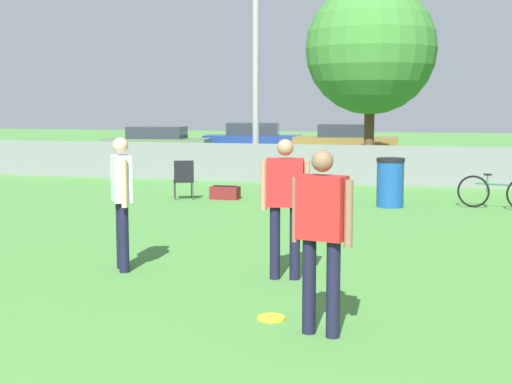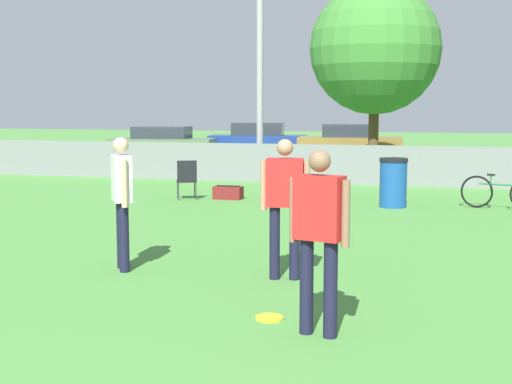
% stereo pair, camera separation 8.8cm
% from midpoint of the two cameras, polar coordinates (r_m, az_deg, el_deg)
% --- Properties ---
extents(fence_backline, '(26.33, 0.07, 1.21)m').
position_cam_midpoint_polar(fence_backline, '(19.85, 8.06, 2.17)').
color(fence_backline, gray).
rests_on(fence_backline, ground_plane).
extents(light_pole, '(0.90, 0.36, 7.49)m').
position_cam_midpoint_polar(light_pole, '(22.10, 0.43, 12.91)').
color(light_pole, '#9E9EA3').
rests_on(light_pole, ground_plane).
extents(tree_near_pole, '(4.08, 4.08, 5.98)m').
position_cam_midpoint_polar(tree_near_pole, '(22.93, 9.61, 11.20)').
color(tree_near_pole, brown).
rests_on(tree_near_pole, ground_plane).
extents(player_thrower_red, '(0.60, 0.29, 1.75)m').
position_cam_midpoint_polar(player_thrower_red, '(8.78, 2.61, -0.46)').
color(player_thrower_red, '#191933').
rests_on(player_thrower_red, ground_plane).
extents(player_receiver_white, '(0.43, 0.52, 1.75)m').
position_cam_midpoint_polar(player_receiver_white, '(9.44, -10.42, -0.06)').
color(player_receiver_white, '#191933').
rests_on(player_receiver_white, ground_plane).
extents(player_defender_red, '(0.59, 0.33, 1.75)m').
position_cam_midpoint_polar(player_defender_red, '(6.62, 5.45, -2.87)').
color(player_defender_red, '#191933').
rests_on(player_defender_red, ground_plane).
extents(frisbee_disc, '(0.29, 0.29, 0.03)m').
position_cam_midpoint_polar(frisbee_disc, '(7.33, 1.43, -10.03)').
color(frisbee_disc, yellow).
rests_on(frisbee_disc, ground_plane).
extents(folding_chair_sideline, '(0.60, 0.60, 0.92)m').
position_cam_midpoint_polar(folding_chair_sideline, '(16.56, -5.41, 1.16)').
color(folding_chair_sideline, '#333338').
rests_on(folding_chair_sideline, ground_plane).
extents(bicycle_sideline, '(1.65, 0.59, 0.74)m').
position_cam_midpoint_polar(bicycle_sideline, '(15.78, 19.19, -0.04)').
color(bicycle_sideline, black).
rests_on(bicycle_sideline, ground_plane).
extents(trash_bin, '(0.61, 0.61, 1.06)m').
position_cam_midpoint_polar(trash_bin, '(15.52, 11.08, 0.75)').
color(trash_bin, '#194C99').
rests_on(trash_bin, ground_plane).
extents(gear_bag_sideline, '(0.66, 0.36, 0.32)m').
position_cam_midpoint_polar(gear_bag_sideline, '(16.63, -2.09, -0.06)').
color(gear_bag_sideline, maroon).
rests_on(gear_bag_sideline, ground_plane).
extents(parked_car_olive, '(4.47, 2.34, 1.35)m').
position_cam_midpoint_polar(parked_car_olive, '(29.49, -7.43, 3.90)').
color(parked_car_olive, black).
rests_on(parked_car_olive, ground_plane).
extents(parked_car_blue, '(4.45, 2.39, 1.46)m').
position_cam_midpoint_polar(parked_car_blue, '(31.27, 0.24, 4.17)').
color(parked_car_blue, black).
rests_on(parked_car_blue, ground_plane).
extents(parked_car_tan, '(4.33, 1.97, 1.44)m').
position_cam_midpoint_polar(parked_car_tan, '(29.58, 7.66, 3.97)').
color(parked_car_tan, black).
rests_on(parked_car_tan, ground_plane).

